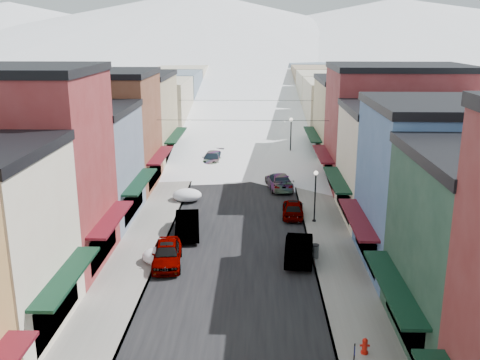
# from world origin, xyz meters

# --- Properties ---
(road) EXTENTS (10.00, 160.00, 0.01)m
(road) POSITION_xyz_m (0.00, 60.00, 0.01)
(road) COLOR black
(road) RESTS_ON ground
(sidewalk_left) EXTENTS (3.20, 160.00, 0.15)m
(sidewalk_left) POSITION_xyz_m (-6.60, 60.00, 0.07)
(sidewalk_left) COLOR gray
(sidewalk_left) RESTS_ON ground
(sidewalk_right) EXTENTS (3.20, 160.00, 0.15)m
(sidewalk_right) POSITION_xyz_m (6.60, 60.00, 0.07)
(sidewalk_right) COLOR gray
(sidewalk_right) RESTS_ON ground
(curb_left) EXTENTS (0.10, 160.00, 0.15)m
(curb_left) POSITION_xyz_m (-5.05, 60.00, 0.07)
(curb_left) COLOR slate
(curb_left) RESTS_ON ground
(curb_right) EXTENTS (0.10, 160.00, 0.15)m
(curb_right) POSITION_xyz_m (5.05, 60.00, 0.07)
(curb_right) COLOR slate
(curb_right) RESTS_ON ground
(bldg_l_brick_near) EXTENTS (12.30, 8.20, 12.50)m
(bldg_l_brick_near) POSITION_xyz_m (-13.69, 20.50, 6.26)
(bldg_l_brick_near) COLOR maroon
(bldg_l_brick_near) RESTS_ON ground
(bldg_l_grayblue) EXTENTS (11.30, 9.20, 9.00)m
(bldg_l_grayblue) POSITION_xyz_m (-13.19, 29.00, 4.51)
(bldg_l_grayblue) COLOR slate
(bldg_l_grayblue) RESTS_ON ground
(bldg_l_brick_far) EXTENTS (13.30, 9.20, 11.00)m
(bldg_l_brick_far) POSITION_xyz_m (-14.19, 38.00, 5.51)
(bldg_l_brick_far) COLOR brown
(bldg_l_brick_far) RESTS_ON ground
(bldg_l_tan) EXTENTS (11.30, 11.20, 10.00)m
(bldg_l_tan) POSITION_xyz_m (-13.19, 48.00, 5.01)
(bldg_l_tan) COLOR tan
(bldg_l_tan) RESTS_ON ground
(bldg_r_blue) EXTENTS (11.30, 9.20, 10.50)m
(bldg_r_blue) POSITION_xyz_m (13.19, 21.00, 5.26)
(bldg_r_blue) COLOR #416495
(bldg_r_blue) RESTS_ON ground
(bldg_r_cream) EXTENTS (12.30, 9.20, 9.00)m
(bldg_r_cream) POSITION_xyz_m (13.69, 30.00, 4.51)
(bldg_r_cream) COLOR beige
(bldg_r_cream) RESTS_ON ground
(bldg_r_brick_far) EXTENTS (13.30, 9.20, 11.50)m
(bldg_r_brick_far) POSITION_xyz_m (14.19, 39.00, 5.76)
(bldg_r_brick_far) COLOR maroon
(bldg_r_brick_far) RESTS_ON ground
(bldg_r_tan) EXTENTS (11.30, 11.20, 9.50)m
(bldg_r_tan) POSITION_xyz_m (13.19, 49.00, 4.76)
(bldg_r_tan) COLOR tan
(bldg_r_tan) RESTS_ON ground
(distant_blocks) EXTENTS (34.00, 55.00, 8.00)m
(distant_blocks) POSITION_xyz_m (0.00, 83.00, 4.00)
(distant_blocks) COLOR gray
(distant_blocks) RESTS_ON ground
(mountain_ridge) EXTENTS (670.00, 340.00, 34.00)m
(mountain_ridge) POSITION_xyz_m (-19.47, 277.18, 14.36)
(mountain_ridge) COLOR silver
(mountain_ridge) RESTS_ON ground
(overhead_cables) EXTENTS (16.40, 15.04, 0.04)m
(overhead_cables) POSITION_xyz_m (0.00, 47.50, 6.20)
(overhead_cables) COLOR black
(overhead_cables) RESTS_ON ground
(car_silver_sedan) EXTENTS (2.28, 4.66, 1.53)m
(car_silver_sedan) POSITION_xyz_m (-4.30, 20.83, 0.77)
(car_silver_sedan) COLOR gray
(car_silver_sedan) RESTS_ON ground
(car_dark_hatch) EXTENTS (2.26, 5.03, 1.60)m
(car_dark_hatch) POSITION_xyz_m (-3.66, 26.11, 0.80)
(car_dark_hatch) COLOR black
(car_dark_hatch) RESTS_ON ground
(car_silver_wagon) EXTENTS (2.63, 5.43, 1.52)m
(car_silver_wagon) POSITION_xyz_m (-3.50, 46.86, 0.76)
(car_silver_wagon) COLOR #9FA3A7
(car_silver_wagon) RESTS_ON ground
(car_green_sedan) EXTENTS (2.21, 5.11, 1.64)m
(car_green_sedan) POSITION_xyz_m (4.16, 21.98, 0.82)
(car_green_sedan) COLOR black
(car_green_sedan) RESTS_ON ground
(car_gray_suv) EXTENTS (1.87, 4.23, 1.41)m
(car_gray_suv) POSITION_xyz_m (4.30, 30.34, 0.71)
(car_gray_suv) COLOR gray
(car_gray_suv) RESTS_ON ground
(car_black_sedan) EXTENTS (2.81, 5.44, 1.51)m
(car_black_sedan) POSITION_xyz_m (3.50, 38.15, 0.75)
(car_black_sedan) COLOR black
(car_black_sedan) RESTS_ON ground
(car_lane_silver) EXTENTS (2.11, 4.49, 1.49)m
(car_lane_silver) POSITION_xyz_m (-0.60, 52.08, 0.74)
(car_lane_silver) COLOR #A5A8AD
(car_lane_silver) RESTS_ON ground
(car_lane_white) EXTENTS (2.61, 4.96, 1.33)m
(car_lane_white) POSITION_xyz_m (0.60, 61.14, 0.67)
(car_lane_white) COLOR silver
(car_lane_white) RESTS_ON ground
(fire_hydrant) EXTENTS (0.45, 0.34, 0.77)m
(fire_hydrant) POSITION_xyz_m (6.34, 11.23, 0.50)
(fire_hydrant) COLOR red
(fire_hydrant) RESTS_ON sidewalk_right
(trash_can) EXTENTS (0.51, 0.51, 0.87)m
(trash_can) POSITION_xyz_m (5.20, 22.01, 0.59)
(trash_can) COLOR #585A5D
(trash_can) RESTS_ON sidewalk_right
(streetlamp_near) EXTENTS (0.34, 0.34, 4.05)m
(streetlamp_near) POSITION_xyz_m (5.85, 28.86, 2.70)
(streetlamp_near) COLOR black
(streetlamp_near) RESTS_ON sidewalk_right
(streetlamp_far) EXTENTS (0.41, 0.41, 4.89)m
(streetlamp_far) POSITION_xyz_m (5.20, 49.04, 3.24)
(streetlamp_far) COLOR black
(streetlamp_far) RESTS_ON sidewalk_right
(snow_pile_mid) EXTENTS (2.41, 2.68, 1.02)m
(snow_pile_mid) POSITION_xyz_m (-4.71, 21.15, 0.49)
(snow_pile_mid) COLOR white
(snow_pile_mid) RESTS_ON ground
(snow_pile_far) EXTENTS (2.56, 2.78, 1.08)m
(snow_pile_far) POSITION_xyz_m (-4.68, 34.18, 0.52)
(snow_pile_far) COLOR white
(snow_pile_far) RESTS_ON ground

